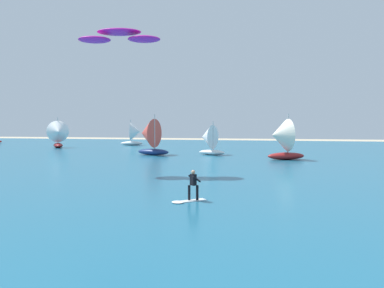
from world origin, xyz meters
TOP-DOWN VIEW (x-y plane):
  - ocean at (0.00, 51.01)m, footprint 160.00×90.00m
  - kitesurfer at (0.57, 18.59)m, footprint 1.82×1.75m
  - kite at (-7.48, 28.29)m, footprint 6.99×3.20m
  - sailboat_trailing at (-21.48, 68.62)m, footprint 4.45×3.88m
  - sailboat_anchored_offshore at (-3.62, 48.95)m, footprint 4.00×3.55m
  - sailboat_mid_left at (-31.59, 58.22)m, footprint 4.45×4.78m
  - sailboat_center_horizon at (-11.34, 47.18)m, footprint 4.81×4.19m
  - sailboat_far_right at (5.79, 43.86)m, footprint 4.73×4.23m

SIDE VIEW (x-z plane):
  - ocean at x=0.00m, z-range 0.00..0.10m
  - kitesurfer at x=0.57m, z-range -0.13..1.54m
  - sailboat_anchored_offshore at x=-3.62m, z-range -0.09..4.41m
  - sailboat_trailing at x=-21.48m, z-range -0.11..4.91m
  - sailboat_mid_left at x=-31.59m, z-range -0.12..5.19m
  - sailboat_far_right at x=5.79m, z-range -0.12..5.20m
  - sailboat_center_horizon at x=-11.34m, z-range -0.13..5.31m
  - kite at x=-7.48m, z-range 10.84..11.87m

